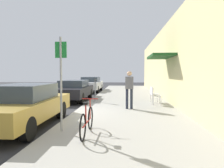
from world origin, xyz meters
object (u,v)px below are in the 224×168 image
Objects in this scene: parked_car_1 at (74,90)px; street_sign at (61,77)px; cafe_chair_0 at (156,95)px; parking_meter at (95,88)px; parked_car_0 at (24,105)px; cafe_chair_1 at (154,94)px; parked_car_2 at (91,84)px; bicycle_0 at (87,121)px; pedestrian_standing at (129,87)px.

street_sign is (1.50, -7.19, 0.96)m from parked_car_1.
parked_car_1 is 5.06× the size of cafe_chair_0.
street_sign is (-0.05, -5.95, 0.75)m from parking_meter.
parked_car_0 is 6.34m from cafe_chair_0.
cafe_chair_1 is at bearing 90.00° from cafe_chair_0.
parked_car_2 is at bearing 90.00° from parked_car_1.
pedestrian_standing is (1.16, 4.03, 0.64)m from bicycle_0.
street_sign reaches higher than parked_car_0.
bicycle_0 is at bearing -19.91° from street_sign.
street_sign is 6.72m from cafe_chair_1.
parked_car_2 is at bearing 99.35° from bicycle_0.
cafe_chair_0 is 1.91m from pedestrian_standing.
bicycle_0 is 6.56m from cafe_chair_1.
parking_meter is 1.52× the size of cafe_chair_0.
parked_car_1 is at bearing 163.48° from cafe_chair_1.
parking_meter reaches higher than parked_car_0.
parked_car_0 is at bearing -139.72° from pedestrian_standing.
street_sign reaches higher than parked_car_2.
parking_meter reaches higher than parked_car_1.
pedestrian_standing is (3.43, -3.44, 0.44)m from parked_car_1.
parking_meter reaches higher than cafe_chair_0.
parking_meter is 6.00m from street_sign.
parked_car_0 is 4.51m from pedestrian_standing.
pedestrian_standing is at bearing -45.12° from parked_car_1.
parked_car_0 is 2.54m from bicycle_0.
parked_car_2 is 5.06× the size of cafe_chair_1.
parked_car_0 is 6.87m from cafe_chair_1.
bicycle_0 is (2.27, -7.47, -0.20)m from parked_car_1.
pedestrian_standing is (-1.35, -2.02, 0.50)m from cafe_chair_1.
parking_meter is (1.55, -1.24, 0.20)m from parked_car_1.
cafe_chair_0 is (3.28, 5.01, -1.02)m from street_sign.
parked_car_1 is at bearing 90.00° from parked_car_0.
parked_car_1 is at bearing 106.88° from bicycle_0.
pedestrian_standing is (1.93, 3.75, -0.52)m from street_sign.
parking_meter is at bearing 73.12° from parked_car_0.
cafe_chair_0 is at bearing -16.24° from parking_meter.
cafe_chair_1 is at bearing 67.45° from bicycle_0.
parked_car_1 is at bearing 155.47° from cafe_chair_0.
bicycle_0 is at bearing -80.65° from parked_car_2.
parking_meter reaches higher than cafe_chair_1.
parked_car_2 is at bearing 121.79° from cafe_chair_1.
cafe_chair_1 is at bearing -3.14° from parking_meter.
parked_car_2 is at bearing 90.00° from parked_car_0.
parked_car_0 is 1.96m from street_sign.
parking_meter is at bearing 176.86° from cafe_chair_1.
street_sign reaches higher than pedestrian_standing.
parked_car_0 is 1.00× the size of parked_car_1.
parked_car_0 is 5.06× the size of cafe_chair_0.
parked_car_2 is 13.95m from bicycle_0.
parked_car_1 is 2.59× the size of pedestrian_standing.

